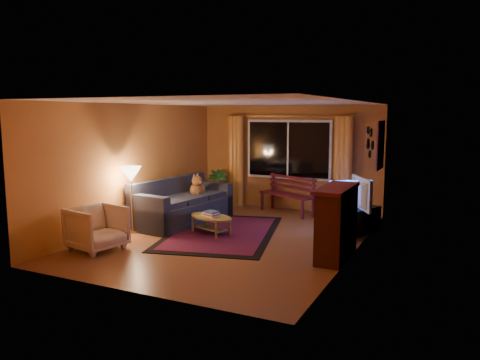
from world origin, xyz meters
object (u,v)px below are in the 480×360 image
at_px(armchair, 97,226).
at_px(coffee_table, 211,225).
at_px(floor_lamp, 132,200).
at_px(bench, 287,204).
at_px(tv_console, 355,222).
at_px(sofa, 183,201).

distance_m(armchair, coffee_table, 2.15).
relative_size(floor_lamp, coffee_table, 1.30).
bearing_deg(coffee_table, bench, 74.87).
relative_size(coffee_table, tv_console, 0.82).
distance_m(sofa, floor_lamp, 1.22).
relative_size(bench, floor_lamp, 1.15).
bearing_deg(tv_console, floor_lamp, -133.90).
xyz_separation_m(bench, floor_lamp, (-2.09, -2.98, 0.42)).
relative_size(bench, sofa, 0.63).
bearing_deg(tv_console, sofa, -147.81).
height_order(sofa, tv_console, sofa).
height_order(armchair, floor_lamp, floor_lamp).
bearing_deg(sofa, armchair, -89.02).
bearing_deg(floor_lamp, armchair, -80.37).
relative_size(sofa, floor_lamp, 1.82).
bearing_deg(floor_lamp, coffee_table, 21.36).
height_order(bench, coffee_table, bench).
xyz_separation_m(sofa, armchair, (-0.24, -2.32, -0.06)).
distance_m(sofa, tv_console, 3.55).
bearing_deg(bench, coffee_table, -80.20).
height_order(coffee_table, tv_console, tv_console).
distance_m(sofa, armchair, 2.33).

